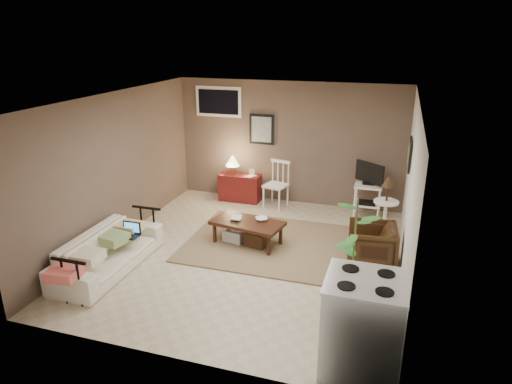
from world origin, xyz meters
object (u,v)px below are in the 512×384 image
(tv_stand, at_px, (368,189))
(potted_plant, at_px, (354,253))
(coffee_table, at_px, (247,231))
(stove, at_px, (363,324))
(armchair, at_px, (372,244))
(spindle_chair, at_px, (276,185))
(red_console, at_px, (239,185))
(side_table, at_px, (386,200))
(sofa, at_px, (107,246))

(tv_stand, height_order, potted_plant, potted_plant)
(coffee_table, bearing_deg, stove, -49.59)
(armchair, height_order, stove, stove)
(spindle_chair, bearing_deg, stove, -64.24)
(spindle_chair, bearing_deg, tv_stand, -0.95)
(stove, bearing_deg, red_console, 123.43)
(spindle_chair, height_order, side_table, side_table)
(spindle_chair, relative_size, stove, 0.88)
(spindle_chair, relative_size, side_table, 0.83)
(red_console, relative_size, spindle_chair, 1.06)
(side_table, xyz_separation_m, stove, (-0.08, -3.30, -0.16))
(tv_stand, height_order, side_table, side_table)
(tv_stand, bearing_deg, side_table, -67.91)
(coffee_table, distance_m, stove, 3.12)
(red_console, relative_size, armchair, 1.37)
(side_table, bearing_deg, spindle_chair, 157.17)
(armchair, bearing_deg, spindle_chair, -140.54)
(side_table, bearing_deg, stove, -91.42)
(sofa, xyz_separation_m, spindle_chair, (1.65, 3.19, 0.05))
(red_console, distance_m, tv_stand, 2.56)
(side_table, bearing_deg, armchair, -97.47)
(armchair, bearing_deg, coffee_table, -99.32)
(side_table, bearing_deg, red_console, 161.59)
(sofa, distance_m, tv_stand, 4.65)
(spindle_chair, xyz_separation_m, armchair, (1.97, -1.93, -0.08))
(sofa, distance_m, side_table, 4.42)
(spindle_chair, height_order, armchair, spindle_chair)
(sofa, height_order, armchair, sofa)
(spindle_chair, distance_m, side_table, 2.29)
(sofa, distance_m, red_console, 3.38)
(stove, bearing_deg, armchair, 91.41)
(spindle_chair, bearing_deg, red_console, 174.30)
(coffee_table, bearing_deg, sofa, -140.26)
(coffee_table, height_order, armchair, armchair)
(coffee_table, bearing_deg, armchair, -3.26)
(red_console, height_order, stove, stove)
(red_console, bearing_deg, side_table, -18.41)
(red_console, height_order, potted_plant, potted_plant)
(potted_plant, bearing_deg, red_console, 128.23)
(coffee_table, distance_m, side_table, 2.34)
(sofa, height_order, tv_stand, tv_stand)
(potted_plant, bearing_deg, tv_stand, 90.99)
(side_table, distance_m, potted_plant, 2.37)
(sofa, xyz_separation_m, red_console, (0.85, 3.27, -0.04))
(armchair, relative_size, potted_plant, 0.46)
(coffee_table, distance_m, red_console, 2.06)
(stove, bearing_deg, sofa, 164.86)
(armchair, bearing_deg, sofa, -76.79)
(tv_stand, height_order, stove, tv_stand)
(tv_stand, xyz_separation_m, armchair, (0.21, -1.90, -0.20))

